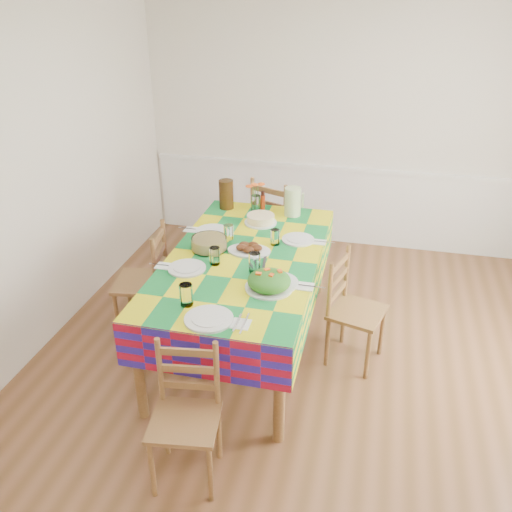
{
  "coord_description": "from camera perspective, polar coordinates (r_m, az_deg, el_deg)",
  "views": [
    {
      "loc": [
        0.39,
        -3.42,
        2.82
      ],
      "look_at": [
        -0.46,
        0.15,
        0.91
      ],
      "focal_mm": 38.0,
      "sensor_mm": 36.0,
      "label": 1
    }
  ],
  "objects": [
    {
      "name": "wainscot",
      "position": [
        6.36,
        9.02,
        5.54
      ],
      "size": [
        4.41,
        0.06,
        0.92
      ],
      "color": "white",
      "rests_on": "room"
    },
    {
      "name": "name_card",
      "position": [
        3.4,
        -5.8,
        -7.86
      ],
      "size": [
        0.08,
        0.03,
        0.02
      ],
      "primitive_type": "cube",
      "color": "silver",
      "rests_on": "dining_table"
    },
    {
      "name": "hot_sauce",
      "position": [
        5.1,
        0.72,
        5.83
      ],
      "size": [
        0.04,
        0.04,
        0.19
      ],
      "primitive_type": "cylinder",
      "color": "#A92E0D",
      "rests_on": "dining_table"
    },
    {
      "name": "green_pitcher",
      "position": [
        4.99,
        3.89,
        5.74
      ],
      "size": [
        0.15,
        0.15,
        0.26
      ],
      "primitive_type": "cylinder",
      "color": "#B8D395",
      "rests_on": "dining_table"
    },
    {
      "name": "tea_pitcher",
      "position": [
        5.14,
        -3.15,
        6.51
      ],
      "size": [
        0.14,
        0.14,
        0.28
      ],
      "primitive_type": "cylinder",
      "color": "#301D0A",
      "rests_on": "dining_table"
    },
    {
      "name": "pasta_bowl",
      "position": [
        4.37,
        -4.95,
        1.32
      ],
      "size": [
        0.29,
        0.29,
        0.1
      ],
      "color": "white",
      "rests_on": "dining_table"
    },
    {
      "name": "cake",
      "position": [
        4.84,
        0.49,
        3.89
      ],
      "size": [
        0.29,
        0.29,
        0.08
      ],
      "color": "silver",
      "rests_on": "dining_table"
    },
    {
      "name": "chair_right",
      "position": [
        4.37,
        10.09,
        -5.67
      ],
      "size": [
        0.49,
        0.51,
        0.94
      ],
      "rotation": [
        0.0,
        0.0,
        1.3
      ],
      "color": "brown",
      "rests_on": "room"
    },
    {
      "name": "room",
      "position": [
        3.74,
        6.36,
        4.14
      ],
      "size": [
        4.58,
        5.08,
        2.78
      ],
      "color": "brown",
      "rests_on": "ground"
    },
    {
      "name": "serving_utensils",
      "position": [
        4.17,
        0.45,
        -0.67
      ],
      "size": [
        0.16,
        0.37,
        0.01
      ],
      "color": "black",
      "rests_on": "dining_table"
    },
    {
      "name": "setting_near_head",
      "position": [
        3.56,
        -5.76,
        -5.67
      ],
      "size": [
        0.52,
        0.35,
        0.15
      ],
      "color": "silver",
      "rests_on": "dining_table"
    },
    {
      "name": "salad_platter",
      "position": [
        3.81,
        1.39,
        -2.72
      ],
      "size": [
        0.34,
        0.34,
        0.14
      ],
      "color": "silver",
      "rests_on": "dining_table"
    },
    {
      "name": "chair_near",
      "position": [
        3.43,
        -7.39,
        -16.4
      ],
      "size": [
        0.46,
        0.44,
        0.92
      ],
      "rotation": [
        0.0,
        0.0,
        0.14
      ],
      "color": "brown",
      "rests_on": "room"
    },
    {
      "name": "setting_right_near",
      "position": [
        3.94,
        1.43,
        -2.01
      ],
      "size": [
        0.59,
        0.34,
        0.15
      ],
      "rotation": [
        0.0,
        0.0,
        -1.57
      ],
      "color": "silver",
      "rests_on": "dining_table"
    },
    {
      "name": "setting_right_far",
      "position": [
        4.5,
        3.67,
        1.84
      ],
      "size": [
        0.52,
        0.3,
        0.13
      ],
      "rotation": [
        0.0,
        0.0,
        -1.57
      ],
      "color": "silver",
      "rests_on": "dining_table"
    },
    {
      "name": "dining_table",
      "position": [
        4.33,
        -1.26,
        -1.11
      ],
      "size": [
        1.18,
        2.19,
        0.85
      ],
      "color": "brown",
      "rests_on": "room"
    },
    {
      "name": "setting_left_far",
      "position": [
        4.62,
        -4.1,
        2.58
      ],
      "size": [
        0.54,
        0.32,
        0.14
      ],
      "rotation": [
        0.0,
        0.0,
        1.57
      ],
      "color": "silver",
      "rests_on": "dining_table"
    },
    {
      "name": "chair_left",
      "position": [
        4.73,
        -11.54,
        -2.69
      ],
      "size": [
        0.48,
        0.5,
        0.99
      ],
      "rotation": [
        0.0,
        0.0,
        -1.4
      ],
      "color": "brown",
      "rests_on": "room"
    },
    {
      "name": "chair_far",
      "position": [
        5.65,
        2.13,
        3.24
      ],
      "size": [
        0.58,
        0.57,
        1.04
      ],
      "rotation": [
        0.0,
        0.0,
        2.77
      ],
      "color": "brown",
      "rests_on": "room"
    },
    {
      "name": "flower_vase",
      "position": [
        5.08,
        -0.06,
        6.06
      ],
      "size": [
        0.18,
        0.15,
        0.28
      ],
      "color": "white",
      "rests_on": "dining_table"
    },
    {
      "name": "meat_platter",
      "position": [
        4.33,
        -0.75,
        0.78
      ],
      "size": [
        0.35,
        0.25,
        0.07
      ],
      "color": "silver",
      "rests_on": "dining_table"
    },
    {
      "name": "setting_left_near",
      "position": [
        4.12,
        -6.32,
        -0.79
      ],
      "size": [
        0.53,
        0.31,
        0.14
      ],
      "rotation": [
        0.0,
        0.0,
        1.57
      ],
      "color": "silver",
      "rests_on": "dining_table"
    }
  ]
}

